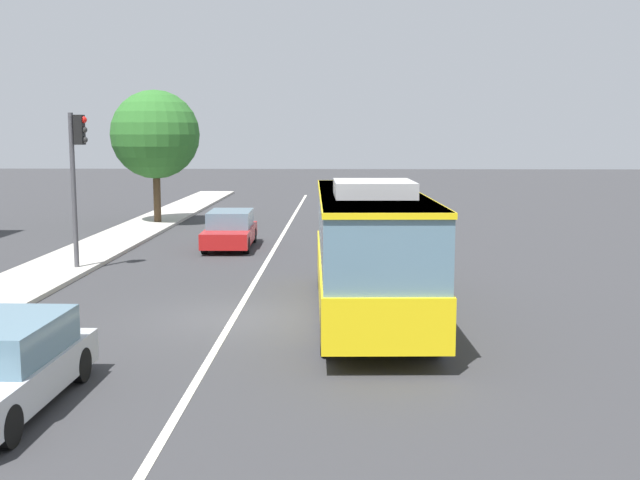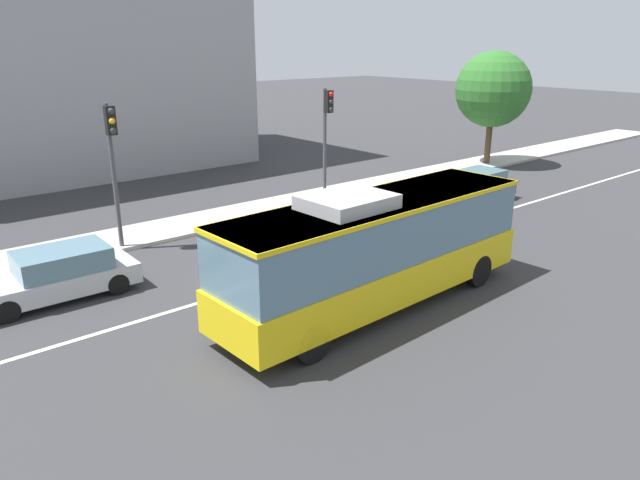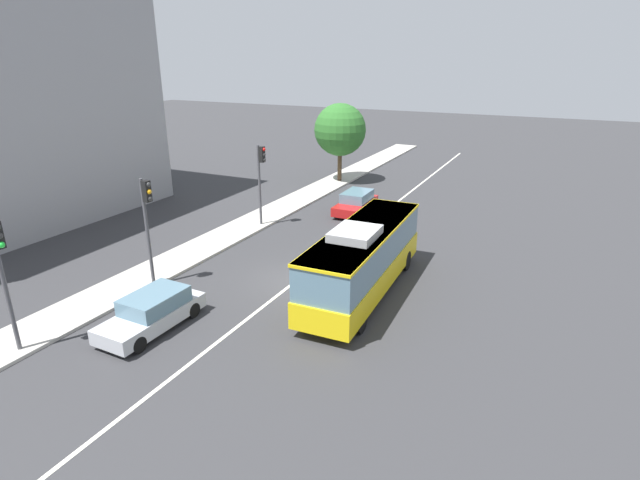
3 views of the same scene
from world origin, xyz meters
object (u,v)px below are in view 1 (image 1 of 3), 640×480
at_px(sedan_silver, 1,366).
at_px(street_tree_kerbside_left, 155,135).
at_px(sedan_red, 230,230).
at_px(traffic_light_far_corner, 77,163).
at_px(transit_bus, 369,245).

distance_m(sedan_silver, street_tree_kerbside_left, 26.53).
bearing_deg(sedan_red, traffic_light_far_corner, -38.99).
xyz_separation_m(sedan_silver, traffic_light_far_corner, (12.79, 3.02, 2.84)).
distance_m(sedan_silver, sedan_red, 18.29).
bearing_deg(traffic_light_far_corner, street_tree_kerbside_left, 94.99).
relative_size(transit_bus, sedan_silver, 2.23).
relative_size(traffic_light_far_corner, street_tree_kerbside_left, 0.78).
relative_size(sedan_red, street_tree_kerbside_left, 0.68).
distance_m(sedan_red, street_tree_kerbside_left, 9.85).
xyz_separation_m(sedan_red, traffic_light_far_corner, (-5.46, 4.18, 2.84)).
bearing_deg(street_tree_kerbside_left, sedan_red, -148.37).
relative_size(sedan_red, traffic_light_far_corner, 0.87).
distance_m(transit_bus, sedan_red, 12.67).
height_order(transit_bus, traffic_light_far_corner, traffic_light_far_corner).
xyz_separation_m(transit_bus, sedan_red, (11.53, 5.15, -1.09)).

